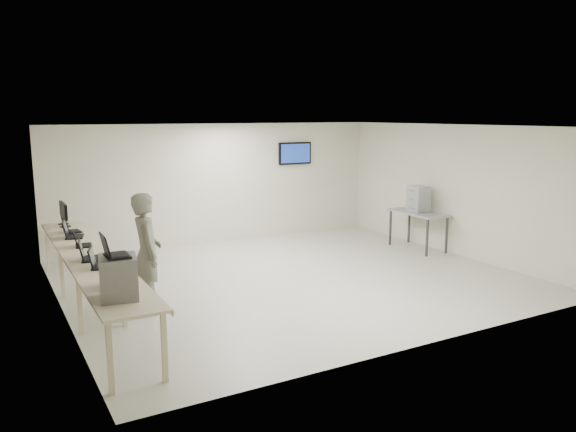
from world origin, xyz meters
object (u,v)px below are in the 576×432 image
workbench (90,259)px  side_table (418,215)px  soldier (147,253)px  equipment_box (118,277)px

workbench → side_table: 7.22m
soldier → equipment_box: bearing=161.3°
equipment_box → soldier: (0.82, 1.83, -0.22)m
workbench → side_table: size_ratio=4.21×
equipment_box → side_table: (7.25, 2.96, -0.37)m
workbench → soldier: size_ratio=3.22×
soldier → side_table: 6.53m
equipment_box → soldier: soldier is taller
workbench → soldier: 0.90m
workbench → soldier: bearing=-32.1°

